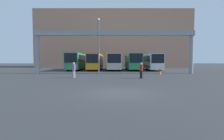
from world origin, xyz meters
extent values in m
plane|color=#2D3033|center=(0.00, 0.00, 0.00)|extent=(200.00, 200.00, 0.00)
cube|color=tan|center=(0.00, 42.55, 7.91)|extent=(43.20, 12.00, 15.82)
cylinder|color=gray|center=(-11.62, 15.79, 2.84)|extent=(0.60, 0.60, 5.69)
cylinder|color=gray|center=(11.62, 15.79, 2.84)|extent=(0.60, 0.60, 5.69)
cube|color=gray|center=(0.00, 15.79, 6.04)|extent=(23.83, 0.80, 0.70)
cube|color=#268C4C|center=(-7.54, 24.86, 1.84)|extent=(2.43, 10.60, 2.98)
cube|color=black|center=(-7.54, 19.58, 2.39)|extent=(2.23, 0.06, 1.67)
cube|color=black|center=(-7.54, 24.86, 2.39)|extent=(2.46, 9.01, 1.25)
cube|color=#268C4C|center=(-7.54, 24.86, 0.89)|extent=(2.46, 10.07, 0.24)
cylinder|color=black|center=(-8.60, 21.89, 0.52)|extent=(0.28, 1.04, 1.04)
cylinder|color=black|center=(-6.49, 21.89, 0.52)|extent=(0.28, 1.04, 1.04)
cylinder|color=black|center=(-8.60, 27.82, 0.52)|extent=(0.28, 1.04, 1.04)
cylinder|color=black|center=(-6.49, 27.82, 0.52)|extent=(0.28, 1.04, 1.04)
cube|color=orange|center=(-3.77, 25.66, 1.77)|extent=(2.40, 12.20, 2.83)
cube|color=black|center=(-3.77, 19.58, 2.29)|extent=(2.21, 0.06, 1.59)
cube|color=black|center=(-3.77, 25.66, 2.29)|extent=(2.43, 10.37, 1.19)
cube|color=#1966B2|center=(-3.77, 25.66, 0.86)|extent=(2.43, 11.59, 0.24)
cylinder|color=black|center=(-4.81, 22.24, 0.45)|extent=(0.28, 0.91, 0.91)
cylinder|color=black|center=(-2.73, 22.24, 0.45)|extent=(0.28, 0.91, 0.91)
cylinder|color=black|center=(-4.81, 29.07, 0.45)|extent=(0.28, 0.91, 0.91)
cylinder|color=black|center=(-2.73, 29.07, 0.45)|extent=(0.28, 0.91, 0.91)
cube|color=beige|center=(0.00, 25.52, 1.79)|extent=(2.56, 11.92, 2.87)
cube|color=black|center=(0.00, 19.58, 2.32)|extent=(2.36, 0.06, 1.61)
cube|color=black|center=(0.00, 25.52, 2.32)|extent=(2.59, 10.14, 1.21)
cube|color=black|center=(0.00, 25.52, 0.87)|extent=(2.59, 11.33, 0.24)
cylinder|color=black|center=(-1.12, 22.18, 0.55)|extent=(0.28, 1.09, 1.09)
cylinder|color=black|center=(1.12, 22.18, 0.55)|extent=(0.28, 1.09, 1.09)
cylinder|color=black|center=(-1.12, 28.86, 0.55)|extent=(0.28, 1.09, 1.09)
cylinder|color=black|center=(1.12, 28.86, 0.55)|extent=(0.28, 1.09, 1.09)
cube|color=#268C4C|center=(3.77, 24.86, 1.80)|extent=(2.46, 10.61, 2.90)
cube|color=black|center=(3.77, 19.58, 2.34)|extent=(2.27, 0.06, 1.63)
cube|color=black|center=(3.77, 24.86, 2.34)|extent=(2.49, 9.02, 1.22)
cube|color=#268C4C|center=(3.77, 24.86, 0.87)|extent=(2.49, 10.08, 0.24)
cylinder|color=black|center=(2.70, 21.89, 0.46)|extent=(0.28, 0.92, 0.92)
cylinder|color=black|center=(4.84, 21.89, 0.46)|extent=(0.28, 0.92, 0.92)
cylinder|color=black|center=(2.70, 27.83, 0.46)|extent=(0.28, 0.92, 0.92)
cylinder|color=black|center=(4.84, 27.83, 0.46)|extent=(0.28, 0.92, 0.92)
cube|color=silver|center=(7.54, 24.87, 1.76)|extent=(2.43, 10.62, 2.82)
cube|color=black|center=(7.54, 19.58, 2.28)|extent=(2.24, 0.06, 1.58)
cube|color=black|center=(7.54, 24.87, 2.28)|extent=(2.46, 9.03, 1.18)
cube|color=#1966B2|center=(7.54, 24.87, 0.86)|extent=(2.46, 10.09, 0.24)
cylinder|color=black|center=(6.49, 21.89, 0.52)|extent=(0.28, 1.05, 1.05)
cylinder|color=black|center=(8.60, 21.89, 0.52)|extent=(0.28, 1.05, 1.05)
cylinder|color=black|center=(6.49, 27.84, 0.52)|extent=(0.28, 1.05, 1.05)
cylinder|color=black|center=(8.60, 27.84, 0.52)|extent=(0.28, 1.05, 1.05)
cylinder|color=black|center=(2.88, 8.46, 0.41)|extent=(0.19, 0.19, 0.83)
cylinder|color=black|center=(2.78, 8.59, 0.41)|extent=(0.19, 0.19, 0.83)
cylinder|color=#A5191E|center=(2.83, 8.52, 1.17)|extent=(0.36, 0.36, 0.69)
sphere|color=beige|center=(2.83, 8.52, 1.63)|extent=(0.22, 0.22, 0.22)
cylinder|color=gray|center=(-4.75, 9.04, 0.42)|extent=(0.19, 0.19, 0.84)
cylinder|color=gray|center=(-4.67, 9.19, 0.42)|extent=(0.19, 0.19, 0.84)
cylinder|color=#8C4C8C|center=(-4.71, 9.11, 1.19)|extent=(0.37, 0.37, 0.70)
sphere|color=beige|center=(-4.71, 9.11, 1.65)|extent=(0.23, 0.23, 0.23)
cone|color=orange|center=(6.43, 14.11, 0.31)|extent=(0.43, 0.43, 0.62)
cylinder|color=#595B60|center=(-2.37, 15.46, 3.93)|extent=(0.20, 0.20, 7.85)
sphere|color=beige|center=(-2.37, 15.46, 8.00)|extent=(0.36, 0.36, 0.36)
camera|label=1|loc=(-0.38, -10.62, 2.00)|focal=28.00mm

